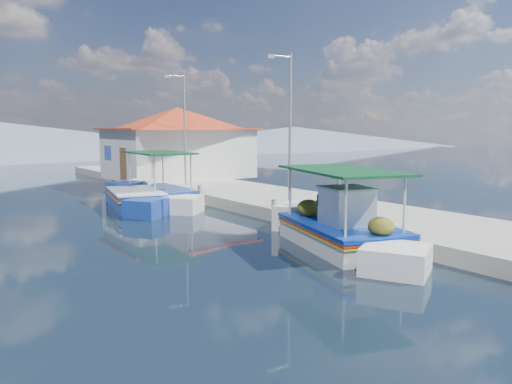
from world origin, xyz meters
TOP-DOWN VIEW (x-y plane):
  - ground at (0.00, 0.00)m, footprint 160.00×160.00m
  - quay at (5.90, 6.00)m, footprint 5.00×44.00m
  - bollards at (3.80, 5.25)m, footprint 0.20×17.20m
  - main_caique at (2.56, -2.83)m, footprint 3.83×7.68m
  - caique_green_canopy at (1.69, 8.16)m, footprint 2.50×7.41m
  - caique_blue_hull at (0.37, 7.89)m, footprint 2.99×6.80m
  - harbor_building at (6.20, 15.00)m, footprint 10.49×10.49m
  - lamp_post_near at (4.51, 2.00)m, footprint 1.21×0.14m
  - lamp_post_far at (4.51, 11.00)m, footprint 1.21×0.14m
  - mountain_ridge at (6.54, 56.00)m, footprint 171.40×96.00m

SIDE VIEW (x-z plane):
  - ground at x=0.00m, z-range 0.00..0.00m
  - quay at x=5.90m, z-range 0.00..0.50m
  - caique_blue_hull at x=0.37m, z-range -0.28..0.95m
  - caique_green_canopy at x=1.69m, z-range -0.97..1.80m
  - main_caique at x=2.56m, z-range -0.81..1.83m
  - bollards at x=3.80m, z-range 0.50..0.80m
  - mountain_ridge at x=6.54m, z-range -0.71..4.79m
  - harbor_building at x=6.20m, z-range 0.58..4.98m
  - lamp_post_near at x=4.51m, z-range 0.85..6.85m
  - lamp_post_far at x=4.51m, z-range 0.85..6.85m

